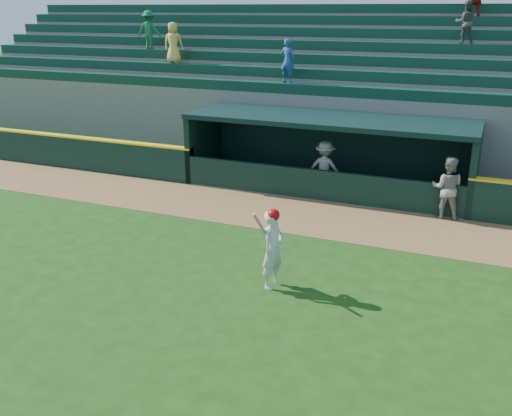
{
  "coord_description": "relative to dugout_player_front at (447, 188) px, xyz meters",
  "views": [
    {
      "loc": [
        5.0,
        -10.2,
        5.8
      ],
      "look_at": [
        0.0,
        1.6,
        1.3
      ],
      "focal_mm": 40.0,
      "sensor_mm": 36.0,
      "label": 1
    }
  ],
  "objects": [
    {
      "name": "dugout_player_front",
      "position": [
        0.0,
        0.0,
        0.0
      ],
      "size": [
        0.91,
        0.72,
        1.83
      ],
      "primitive_type": "imported",
      "rotation": [
        0.0,
        0.0,
        3.17
      ],
      "color": "gray",
      "rests_on": "ground"
    },
    {
      "name": "wall_stripe_left",
      "position": [
        -16.21,
        0.17,
        0.31
      ],
      "size": [
        15.5,
        0.32,
        0.06
      ],
      "primitive_type": "cube",
      "color": "yellow",
      "rests_on": "field_wall_left"
    },
    {
      "name": "dugout_player_inside",
      "position": [
        -3.9,
        0.82,
        -0.03
      ],
      "size": [
        1.16,
        0.68,
        1.77
      ],
      "primitive_type": "imported",
      "rotation": [
        0.0,
        0.0,
        3.17
      ],
      "color": "#9D9D98",
      "rests_on": "ground"
    },
    {
      "name": "ground",
      "position": [
        -3.96,
        -6.38,
        -0.92
      ],
      "size": [
        120.0,
        120.0,
        0.0
      ],
      "primitive_type": "plane",
      "color": "#1B4210",
      "rests_on": "ground"
    },
    {
      "name": "batter_at_plate",
      "position": [
        -3.03,
        -6.04,
        -0.01
      ],
      "size": [
        0.58,
        0.82,
        1.83
      ],
      "color": "silver",
      "rests_on": "ground"
    },
    {
      "name": "stands",
      "position": [
        -3.96,
        6.19,
        1.47
      ],
      "size": [
        34.5,
        6.25,
        7.12
      ],
      "color": "slate",
      "rests_on": "ground"
    },
    {
      "name": "dugout",
      "position": [
        -3.96,
        1.62,
        0.44
      ],
      "size": [
        9.4,
        2.8,
        2.46
      ],
      "color": "#62635E",
      "rests_on": "ground"
    },
    {
      "name": "warning_track",
      "position": [
        -3.96,
        -1.48,
        -0.91
      ],
      "size": [
        40.0,
        3.0,
        0.01
      ],
      "primitive_type": "cube",
      "color": "brown",
      "rests_on": "ground"
    },
    {
      "name": "field_wall_left",
      "position": [
        -16.21,
        0.17,
        -0.32
      ],
      "size": [
        15.5,
        0.3,
        1.2
      ],
      "primitive_type": "cube",
      "color": "black",
      "rests_on": "ground"
    }
  ]
}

